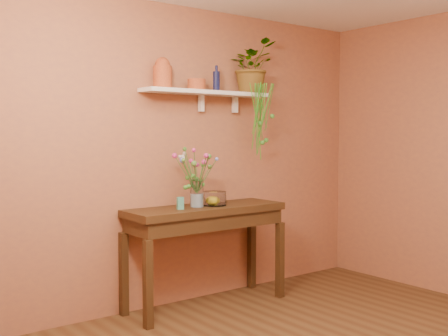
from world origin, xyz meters
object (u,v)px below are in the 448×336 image
Objects in this scene: spider_plant at (251,67)px; sideboard at (206,221)px; terracotta_jug at (162,74)px; bouquet at (194,166)px; glass_vase at (197,195)px; glass_bowl at (214,199)px; blue_bottle at (216,81)px.

sideboard is at bearing -167.33° from spider_plant.
bouquet is (0.24, -0.14, -0.80)m from terracotta_jug.
sideboard is 1.35m from terracotta_jug.
bouquet is at bearing 149.73° from glass_vase.
bouquet reaches higher than glass_bowl.
terracotta_jug is 1.00m from spider_plant.
sideboard is 6.10× the size of glass_vase.
sideboard is 2.89× the size of spider_plant.
glass_vase is at bearing -169.24° from spider_plant.
spider_plant reaches higher than glass_bowl.
glass_vase is at bearing 174.55° from glass_bowl.
glass_vase is (-0.74, -0.14, -1.19)m from spider_plant.
terracotta_jug is at bearing 177.97° from blue_bottle.
glass_bowl is at bearing -20.74° from terracotta_jug.
bouquet is (-0.02, 0.01, 0.26)m from glass_vase.
blue_bottle is 0.84m from bouquet.
blue_bottle is 0.46m from spider_plant.
spider_plant reaches higher than blue_bottle.
spider_plant is at bearing 15.72° from glass_bowl.
sideboard is at bearing -23.50° from terracotta_jug.
blue_bottle is (0.22, 0.13, 1.26)m from sideboard.
terracotta_jug is 0.84m from bouquet.
sideboard is 1.57m from spider_plant.
bouquet is at bearing -160.48° from blue_bottle.
blue_bottle is 1.09m from glass_bowl.
terracotta_jug reaches higher than glass_vase.
glass_bowl is (0.43, -0.16, -1.10)m from terracotta_jug.
blue_bottle is (0.56, -0.02, -0.03)m from terracotta_jug.
terracotta_jug reaches higher than bouquet.
glass_vase is 0.26m from bouquet.
blue_bottle is at bearing 31.40° from sideboard.
blue_bottle is 0.53× the size of bouquet.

